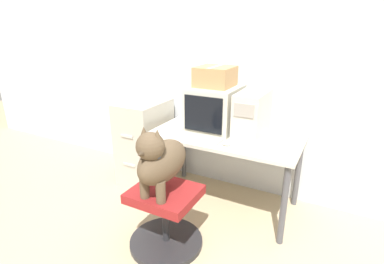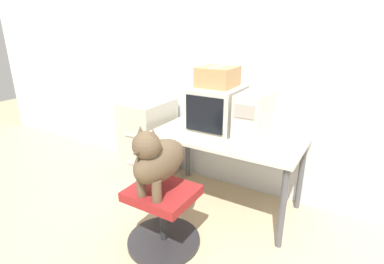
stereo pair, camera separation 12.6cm
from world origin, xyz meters
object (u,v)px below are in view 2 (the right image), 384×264
Objects in this scene: pc_tower at (254,115)px; office_chair at (163,217)px; filing_cabinet at (149,141)px; dog at (157,159)px; cardboard_box at (218,77)px; keyboard at (197,138)px; crt_monitor at (217,108)px.

pc_tower reaches higher than office_chair.
dog is at bearing -47.53° from filing_cabinet.
dog is at bearing -91.14° from cardboard_box.
filing_cabinet is (-0.76, 0.79, 0.20)m from office_chair.
keyboard is at bearing -92.06° from cardboard_box.
office_chair is at bearing -46.13° from filing_cabinet.
pc_tower is 0.46m from cardboard_box.
keyboard is 0.76× the size of office_chair.
cardboard_box reaches higher than filing_cabinet.
office_chair is 1.08× the size of dog.
dog is (0.00, -0.04, 0.50)m from office_chair.
dog is 0.98m from cardboard_box.
crt_monitor reaches higher than filing_cabinet.
keyboard is 1.35× the size of cardboard_box.
office_chair is (-0.02, -0.83, -0.66)m from crt_monitor.
filing_cabinet is at bearing 158.67° from keyboard.
crt_monitor is at bearing 178.37° from pc_tower.
filing_cabinet is 1.08m from cardboard_box.
dog is (-0.01, -0.53, 0.02)m from keyboard.
office_chair is 0.50m from dog.
dog is at bearing -90.55° from keyboard.
crt_monitor is 0.28m from cardboard_box.
crt_monitor is at bearing 2.65° from filing_cabinet.
keyboard reaches higher than office_chair.
dog reaches higher than office_chair.
cardboard_box is at bearing 177.75° from pc_tower.
filing_cabinet is at bearing 132.47° from dog.
dog is (-0.37, -0.86, -0.16)m from pc_tower.
crt_monitor is 0.38m from keyboard.
office_chair is at bearing -90.60° from keyboard.
office_chair is (-0.37, -0.82, -0.66)m from pc_tower.
cardboard_box is at bearing 2.94° from filing_cabinet.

